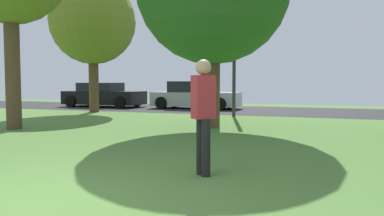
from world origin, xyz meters
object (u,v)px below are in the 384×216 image
Objects in this scene: maple_tree_near at (93,22)px; parked_car_black at (103,96)px; parked_car_silver at (195,96)px; person_catcher at (203,111)px; street_lamp_post at (234,61)px.

maple_tree_near reaches higher than parked_car_black.
maple_tree_near reaches higher than parked_car_silver.
parked_car_silver is at bearing -116.28° from person_catcher.
maple_tree_near is 3.54× the size of person_catcher.
person_catcher is at bearing -51.72° from parked_car_black.
parked_car_silver is 5.37m from street_lamp_post.
maple_tree_near is 1.37× the size of parked_car_black.
parked_car_black is 1.01× the size of street_lamp_post.
street_lamp_post is (3.19, -4.02, 1.59)m from parked_car_silver.
maple_tree_near is 13.84m from person_catcher.
person_catcher is at bearing -69.17° from parked_car_silver.
maple_tree_near is at bearing -132.01° from parked_car_silver.
street_lamp_post is (8.63, -3.63, 1.61)m from parked_car_black.
street_lamp_post reaches higher than parked_car_silver.
maple_tree_near reaches higher than person_catcher.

